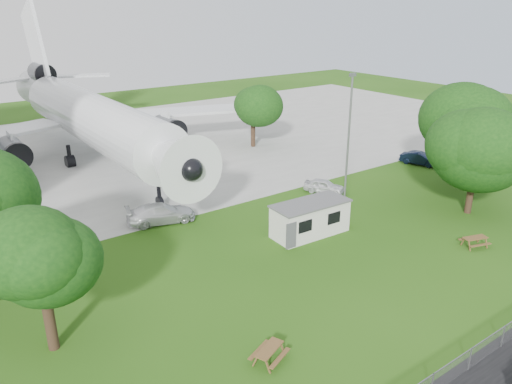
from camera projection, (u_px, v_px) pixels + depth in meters
ground at (320, 292)px, 31.09m from camera, size 160.00×160.00×0.00m
concrete_apron at (104, 153)px, 59.83m from camera, size 120.00×46.00×0.03m
airliner at (88, 115)px, 55.24m from camera, size 46.36×47.73×17.69m
site_cabin at (310, 218)px, 38.41m from camera, size 6.81×2.97×2.62m
picnic_west at (269, 361)px, 25.07m from camera, size 2.24×2.07×0.76m
picnic_east at (474, 247)px, 36.82m from camera, size 2.17×1.98×0.76m
fence at (456, 378)px, 23.90m from camera, size 58.00×0.04×1.30m
lamp_mast at (347, 154)px, 38.15m from camera, size 0.16×0.16×12.00m
tree_west_small at (39, 262)px, 24.21m from camera, size 5.88×5.88×8.03m
tree_east_front at (478, 149)px, 40.81m from camera, size 8.26×8.26×9.79m
tree_east_back at (468, 125)px, 47.29m from camera, size 8.30×8.30×10.19m
tree_far_apron at (253, 104)px, 60.61m from camera, size 6.29×6.29×8.55m
car_ne_hatch at (324, 186)px, 47.10m from camera, size 3.29×4.01×1.29m
car_ne_sedan at (420, 159)px, 55.24m from camera, size 2.80×4.45×1.39m
car_apron_van at (161, 213)px, 40.60m from camera, size 5.90×3.56×1.60m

